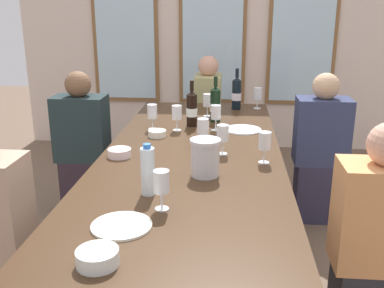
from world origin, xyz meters
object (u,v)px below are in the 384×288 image
(wine_glass_4, at_px, (161,183))
(wine_glass_7, at_px, (223,134))
(white_plate_1, at_px, (243,130))
(tasting_bowl_2, at_px, (157,133))
(tasting_bowl_0, at_px, (98,258))
(white_plate_0, at_px, (122,226))
(wine_glass_5, at_px, (152,113))
(wine_bottle_2, at_px, (192,109))
(wine_glass_1, at_px, (207,101))
(wine_glass_3, at_px, (265,142))
(wine_bottle_0, at_px, (237,94))
(seated_person_4, at_px, (208,117))
(seated_person_1, at_px, (376,249))
(wine_glass_2, at_px, (216,113))
(wine_glass_0, at_px, (203,128))
(water_bottle, at_px, (148,171))
(seated_person_3, at_px, (320,153))
(wine_glass_8, at_px, (258,95))
(wine_glass_6, at_px, (177,113))
(seated_person_2, at_px, (83,149))
(wine_bottle_1, at_px, (215,104))
(tasting_bowl_1, at_px, (120,153))
(dining_table, at_px, (192,162))

(wine_glass_4, distance_m, wine_glass_7, 0.79)
(white_plate_1, distance_m, tasting_bowl_2, 0.59)
(tasting_bowl_0, bearing_deg, white_plate_0, 86.76)
(wine_glass_5, bearing_deg, wine_glass_7, -45.04)
(wine_bottle_2, distance_m, wine_glass_5, 0.28)
(wine_glass_1, bearing_deg, wine_glass_5, -131.52)
(wine_glass_1, relative_size, wine_glass_3, 1.00)
(wine_bottle_0, height_order, seated_person_4, seated_person_4)
(wine_bottle_2, distance_m, seated_person_1, 1.59)
(wine_glass_2, distance_m, wine_glass_7, 0.51)
(white_plate_0, distance_m, wine_glass_0, 1.09)
(tasting_bowl_2, height_order, water_bottle, water_bottle)
(wine_glass_4, height_order, seated_person_3, seated_person_3)
(wine_glass_0, bearing_deg, wine_glass_4, -97.41)
(white_plate_1, xyz_separation_m, seated_person_1, (0.57, -1.15, -0.22))
(seated_person_1, xyz_separation_m, seated_person_4, (-0.88, 2.35, 0.00))
(wine_glass_8, bearing_deg, wine_glass_7, -102.13)
(white_plate_1, relative_size, wine_glass_6, 1.46)
(wine_glass_6, distance_m, seated_person_1, 1.54)
(white_plate_1, height_order, water_bottle, water_bottle)
(wine_glass_5, xyz_separation_m, seated_person_3, (1.19, 0.23, -0.33))
(seated_person_2, bearing_deg, wine_bottle_1, 5.97)
(wine_bottle_2, bearing_deg, wine_glass_7, -69.14)
(tasting_bowl_2, bearing_deg, white_plate_1, 19.77)
(wine_bottle_1, xyz_separation_m, wine_glass_5, (-0.42, -0.26, -0.01))
(white_plate_0, height_order, wine_bottle_2, wine_bottle_2)
(tasting_bowl_0, relative_size, seated_person_3, 0.13)
(tasting_bowl_2, bearing_deg, wine_glass_1, 63.00)
(wine_glass_1, distance_m, wine_glass_8, 0.50)
(wine_bottle_2, distance_m, wine_glass_3, 0.87)
(white_plate_0, height_order, wine_glass_2, wine_glass_2)
(tasting_bowl_0, distance_m, tasting_bowl_2, 1.50)
(seated_person_4, bearing_deg, wine_glass_5, -104.46)
(tasting_bowl_1, bearing_deg, seated_person_4, 77.54)
(dining_table, height_order, wine_glass_4, wine_glass_4)
(white_plate_0, height_order, tasting_bowl_0, tasting_bowl_0)
(wine_bottle_0, bearing_deg, dining_table, -102.84)
(wine_bottle_0, distance_m, seated_person_3, 0.83)
(white_plate_1, distance_m, wine_bottle_0, 0.65)
(seated_person_2, height_order, seated_person_3, same)
(dining_table, bearing_deg, wine_glass_0, 65.08)
(tasting_bowl_0, xyz_separation_m, wine_glass_1, (0.25, 2.08, 0.09))
(wine_glass_5, relative_size, seated_person_4, 0.16)
(wine_glass_6, relative_size, seated_person_4, 0.16)
(wine_glass_5, bearing_deg, wine_glass_6, -5.62)
(seated_person_4, bearing_deg, seated_person_3, -48.43)
(wine_glass_4, relative_size, wine_glass_5, 1.00)
(tasting_bowl_1, xyz_separation_m, wine_glass_3, (0.81, -0.03, 0.09))
(wine_glass_4, distance_m, seated_person_4, 2.49)
(wine_bottle_2, xyz_separation_m, wine_glass_2, (0.17, -0.10, -0.00))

